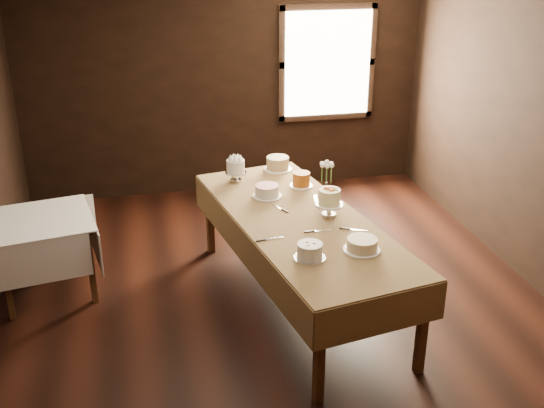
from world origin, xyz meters
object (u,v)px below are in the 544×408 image
(cake_caramel, at_px, (301,180))
(cake_meringue, at_px, (236,171))
(cake_server_c, at_px, (277,206))
(cake_flowers, at_px, (329,204))
(flower_vase, at_px, (326,190))
(cake_swirl, at_px, (310,252))
(cake_server_b, at_px, (359,230))
(cake_speckled, at_px, (278,164))
(cake_lattice, at_px, (267,192))
(side_table, at_px, (41,228))
(cake_server_d, at_px, (316,198))
(cake_server_a, at_px, (323,230))
(cake_cream, at_px, (362,245))
(display_table, at_px, (300,225))
(cake_server_e, at_px, (275,238))

(cake_caramel, bearing_deg, cake_meringue, 155.11)
(cake_meringue, height_order, cake_server_c, cake_meringue)
(cake_flowers, xyz_separation_m, flower_vase, (0.09, 0.40, -0.04))
(cake_swirl, height_order, cake_server_b, cake_swirl)
(cake_speckled, bearing_deg, cake_lattice, -110.31)
(side_table, xyz_separation_m, cake_server_d, (2.52, -0.27, 0.18))
(side_table, height_order, cake_flowers, cake_flowers)
(side_table, xyz_separation_m, cake_meringue, (1.86, 0.33, 0.29))
(cake_server_c, distance_m, flower_vase, 0.52)
(cake_speckled, distance_m, cake_server_b, 1.61)
(cake_meringue, distance_m, cake_server_a, 1.40)
(cake_swirl, xyz_separation_m, cake_cream, (0.44, 0.04, -0.01))
(cake_cream, distance_m, cake_server_d, 1.10)
(side_table, distance_m, cake_server_c, 2.16)
(cake_flowers, xyz_separation_m, cake_swirl, (-0.38, -0.75, -0.05))
(display_table, bearing_deg, cake_flowers, 4.14)
(cake_lattice, height_order, cake_caramel, cake_caramel)
(side_table, height_order, cake_speckled, cake_speckled)
(flower_vase, bearing_deg, cake_server_a, -108.02)
(display_table, relative_size, cake_lattice, 9.82)
(cake_server_a, height_order, cake_server_b, same)
(cake_server_c, bearing_deg, cake_swirl, 158.40)
(display_table, height_order, cake_swirl, cake_swirl)
(cake_speckled, bearing_deg, cake_server_e, -103.28)
(cake_server_a, relative_size, cake_server_c, 1.00)
(cake_caramel, relative_size, cake_server_d, 0.96)
(cake_server_a, bearing_deg, cake_flowers, 64.34)
(cake_speckled, height_order, cake_server_d, cake_speckled)
(cake_swirl, distance_m, cake_server_c, 1.03)
(cake_server_d, bearing_deg, cake_speckled, 25.65)
(cake_lattice, height_order, cake_server_b, cake_lattice)
(cake_flowers, bearing_deg, cake_lattice, 130.35)
(side_table, xyz_separation_m, cake_lattice, (2.08, -0.13, 0.23))
(cake_swirl, xyz_separation_m, cake_server_b, (0.54, 0.40, -0.06))
(display_table, distance_m, cake_server_e, 0.45)
(cake_caramel, xyz_separation_m, cake_server_c, (-0.34, -0.44, -0.06))
(cake_server_a, height_order, cake_server_c, same)
(cake_cream, height_order, flower_vase, flower_vase)
(cake_server_a, relative_size, flower_vase, 1.64)
(cake_server_d, bearing_deg, cake_server_c, 119.57)
(cake_caramel, bearing_deg, side_table, -178.77)
(cake_speckled, bearing_deg, side_table, -166.48)
(cake_flowers, bearing_deg, cake_meringue, 124.07)
(cake_meringue, xyz_separation_m, cake_speckled, (0.48, 0.23, -0.04))
(cake_server_c, relative_size, cake_server_d, 1.00)
(cake_cream, xyz_separation_m, cake_server_a, (-0.20, 0.41, -0.05))
(cake_speckled, relative_size, cake_swirl, 1.19)
(cake_caramel, bearing_deg, flower_vase, -62.56)
(cake_meringue, bearing_deg, cake_speckled, 25.54)
(cake_server_a, distance_m, cake_server_b, 0.30)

